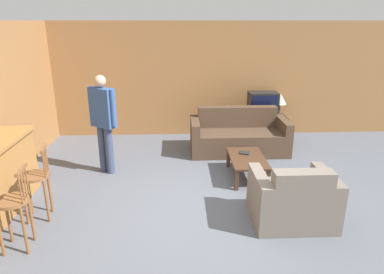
{
  "coord_description": "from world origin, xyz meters",
  "views": [
    {
      "loc": [
        -0.39,
        -4.3,
        2.6
      ],
      "look_at": [
        -0.18,
        0.82,
        0.85
      ],
      "focal_mm": 32.0,
      "sensor_mm": 36.0,
      "label": 1
    }
  ],
  "objects_px": {
    "armchair_near": "(293,200)",
    "coffee_table": "(247,160)",
    "book_on_table": "(245,153)",
    "table_lamp": "(280,100)",
    "tv_unit": "(261,127)",
    "couch_far": "(239,137)",
    "person_by_window": "(103,119)",
    "tv": "(263,104)",
    "bar_chair_near": "(14,207)",
    "bar_chair_mid": "(36,181)"
  },
  "relations": [
    {
      "from": "bar_chair_near",
      "to": "tv",
      "type": "height_order",
      "value": "tv"
    },
    {
      "from": "coffee_table",
      "to": "book_on_table",
      "type": "relative_size",
      "value": 5.04
    },
    {
      "from": "person_by_window",
      "to": "armchair_near",
      "type": "bearing_deg",
      "value": -31.79
    },
    {
      "from": "tv",
      "to": "person_by_window",
      "type": "xyz_separation_m",
      "value": [
        -3.2,
        -1.73,
        0.18
      ]
    },
    {
      "from": "couch_far",
      "to": "tv_unit",
      "type": "distance_m",
      "value": 1.05
    },
    {
      "from": "coffee_table",
      "to": "tv_unit",
      "type": "xyz_separation_m",
      "value": [
        0.73,
        2.07,
        -0.06
      ]
    },
    {
      "from": "book_on_table",
      "to": "couch_far",
      "type": "bearing_deg",
      "value": 85.77
    },
    {
      "from": "armchair_near",
      "to": "book_on_table",
      "type": "relative_size",
      "value": 5.28
    },
    {
      "from": "bar_chair_near",
      "to": "book_on_table",
      "type": "xyz_separation_m",
      "value": [
        3.08,
        2.02,
        -0.17
      ]
    },
    {
      "from": "table_lamp",
      "to": "person_by_window",
      "type": "xyz_separation_m",
      "value": [
        -3.59,
        -1.73,
        0.08
      ]
    },
    {
      "from": "armchair_near",
      "to": "person_by_window",
      "type": "distance_m",
      "value": 3.37
    },
    {
      "from": "bar_chair_mid",
      "to": "person_by_window",
      "type": "distance_m",
      "value": 1.68
    },
    {
      "from": "tv",
      "to": "table_lamp",
      "type": "height_order",
      "value": "tv"
    },
    {
      "from": "coffee_table",
      "to": "couch_far",
      "type": "bearing_deg",
      "value": 87.01
    },
    {
      "from": "couch_far",
      "to": "table_lamp",
      "type": "relative_size",
      "value": 3.8
    },
    {
      "from": "tv_unit",
      "to": "book_on_table",
      "type": "height_order",
      "value": "tv_unit"
    },
    {
      "from": "tv",
      "to": "person_by_window",
      "type": "bearing_deg",
      "value": -151.6
    },
    {
      "from": "couch_far",
      "to": "table_lamp",
      "type": "height_order",
      "value": "table_lamp"
    },
    {
      "from": "coffee_table",
      "to": "table_lamp",
      "type": "xyz_separation_m",
      "value": [
        1.12,
        2.07,
        0.59
      ]
    },
    {
      "from": "book_on_table",
      "to": "person_by_window",
      "type": "distance_m",
      "value": 2.53
    },
    {
      "from": "bar_chair_mid",
      "to": "tv",
      "type": "height_order",
      "value": "tv"
    },
    {
      "from": "book_on_table",
      "to": "coffee_table",
      "type": "bearing_deg",
      "value": -85.98
    },
    {
      "from": "bar_chair_near",
      "to": "tv",
      "type": "bearing_deg",
      "value": 45.58
    },
    {
      "from": "tv",
      "to": "couch_far",
      "type": "bearing_deg",
      "value": -129.66
    },
    {
      "from": "armchair_near",
      "to": "tv_unit",
      "type": "xyz_separation_m",
      "value": [
        0.39,
        3.47,
        -0.06
      ]
    },
    {
      "from": "bar_chair_near",
      "to": "armchair_near",
      "type": "height_order",
      "value": "bar_chair_near"
    },
    {
      "from": "couch_far",
      "to": "tv_unit",
      "type": "xyz_separation_m",
      "value": [
        0.66,
        0.8,
        -0.06
      ]
    },
    {
      "from": "book_on_table",
      "to": "person_by_window",
      "type": "height_order",
      "value": "person_by_window"
    },
    {
      "from": "coffee_table",
      "to": "tv",
      "type": "relative_size",
      "value": 1.57
    },
    {
      "from": "armchair_near",
      "to": "table_lamp",
      "type": "distance_m",
      "value": 3.61
    },
    {
      "from": "bar_chair_mid",
      "to": "armchair_near",
      "type": "relative_size",
      "value": 0.98
    },
    {
      "from": "bar_chair_mid",
      "to": "table_lamp",
      "type": "height_order",
      "value": "table_lamp"
    },
    {
      "from": "book_on_table",
      "to": "table_lamp",
      "type": "xyz_separation_m",
      "value": [
        1.14,
        1.88,
        0.53
      ]
    },
    {
      "from": "book_on_table",
      "to": "table_lamp",
      "type": "relative_size",
      "value": 0.39
    },
    {
      "from": "tv_unit",
      "to": "tv",
      "type": "distance_m",
      "value": 0.54
    },
    {
      "from": "couch_far",
      "to": "person_by_window",
      "type": "bearing_deg",
      "value": -159.89
    },
    {
      "from": "coffee_table",
      "to": "tv_unit",
      "type": "relative_size",
      "value": 0.92
    },
    {
      "from": "tv_unit",
      "to": "table_lamp",
      "type": "xyz_separation_m",
      "value": [
        0.39,
        0.0,
        0.65
      ]
    },
    {
      "from": "armchair_near",
      "to": "table_lamp",
      "type": "height_order",
      "value": "table_lamp"
    },
    {
      "from": "bar_chair_mid",
      "to": "coffee_table",
      "type": "relative_size",
      "value": 1.02
    },
    {
      "from": "armchair_near",
      "to": "person_by_window",
      "type": "height_order",
      "value": "person_by_window"
    },
    {
      "from": "tv",
      "to": "book_on_table",
      "type": "distance_m",
      "value": 2.06
    },
    {
      "from": "couch_far",
      "to": "armchair_near",
      "type": "bearing_deg",
      "value": -84.11
    },
    {
      "from": "tv_unit",
      "to": "table_lamp",
      "type": "height_order",
      "value": "table_lamp"
    },
    {
      "from": "couch_far",
      "to": "armchair_near",
      "type": "relative_size",
      "value": 1.86
    },
    {
      "from": "armchair_near",
      "to": "coffee_table",
      "type": "relative_size",
      "value": 1.05
    },
    {
      "from": "bar_chair_near",
      "to": "armchair_near",
      "type": "relative_size",
      "value": 0.98
    },
    {
      "from": "couch_far",
      "to": "coffee_table",
      "type": "height_order",
      "value": "couch_far"
    },
    {
      "from": "table_lamp",
      "to": "person_by_window",
      "type": "bearing_deg",
      "value": -154.24
    },
    {
      "from": "bar_chair_near",
      "to": "table_lamp",
      "type": "height_order",
      "value": "table_lamp"
    }
  ]
}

